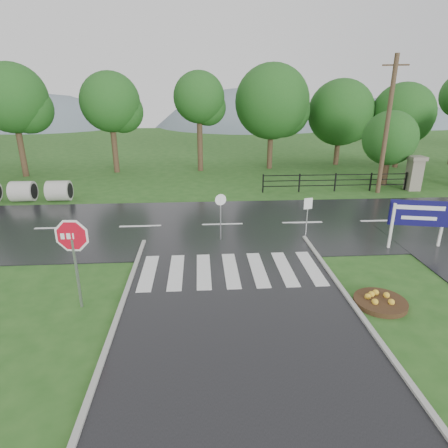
{
  "coord_description": "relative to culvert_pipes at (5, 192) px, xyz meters",
  "views": [
    {
      "loc": [
        -1.08,
        -7.29,
        6.31
      ],
      "look_at": [
        -0.19,
        6.0,
        1.5
      ],
      "focal_mm": 30.0,
      "sensor_mm": 36.0,
      "label": 1
    }
  ],
  "objects": [
    {
      "name": "flower_bed",
      "position": [
        17.07,
        -12.55,
        -0.48
      ],
      "size": [
        1.6,
        1.6,
        0.32
      ],
      "color": "#332111",
      "rests_on": "ground"
    },
    {
      "name": "reg_sign_small",
      "position": [
        16.29,
        -6.84,
        0.73
      ],
      "size": [
        0.4,
        0.11,
        1.84
      ],
      "color": "#939399",
      "rests_on": "ground"
    },
    {
      "name": "entrance_tree_left",
      "position": [
        24.4,
        2.5,
        2.61
      ],
      "size": [
        3.6,
        3.6,
        5.03
      ],
      "color": "#3D2B1C",
      "rests_on": "ground"
    },
    {
      "name": "treeline",
      "position": [
        13.63,
        9.0,
        -0.6
      ],
      "size": [
        83.2,
        5.2,
        10.0
      ],
      "color": "#174A16",
      "rests_on": "ground"
    },
    {
      "name": "ground",
      "position": [
        12.63,
        -15.0,
        -0.6
      ],
      "size": [
        120.0,
        120.0,
        0.0
      ],
      "primitive_type": "plane",
      "color": "#26541C",
      "rests_on": "ground"
    },
    {
      "name": "culvert_pipes",
      "position": [
        0.0,
        0.0,
        0.0
      ],
      "size": [
        7.6,
        1.2,
        1.2
      ],
      "color": "#9E9B93",
      "rests_on": "ground"
    },
    {
      "name": "stop_sign",
      "position": [
        7.85,
        -12.05,
        1.48
      ],
      "size": [
        1.34,
        0.15,
        3.02
      ],
      "color": "#939399",
      "rests_on": "ground"
    },
    {
      "name": "hills",
      "position": [
        16.12,
        50.0,
        -16.14
      ],
      "size": [
        102.0,
        48.0,
        48.0
      ],
      "color": "slate",
      "rests_on": "ground"
    },
    {
      "name": "crosswalk",
      "position": [
        12.63,
        -10.0,
        -0.54
      ],
      "size": [
        6.5,
        2.8,
        0.02
      ],
      "color": "silver",
      "rests_on": "ground"
    },
    {
      "name": "utility_pole_east",
      "position": [
        23.07,
        0.5,
        3.61
      ],
      "size": [
        1.42,
        0.58,
        8.28
      ],
      "color": "#473523",
      "rests_on": "ground"
    },
    {
      "name": "fence_west",
      "position": [
        20.38,
        1.0,
        0.12
      ],
      "size": [
        9.58,
        0.08,
        1.2
      ],
      "color": "black",
      "rests_on": "ground"
    },
    {
      "name": "main_road",
      "position": [
        12.63,
        -5.0,
        -0.6
      ],
      "size": [
        90.0,
        8.0,
        0.04
      ],
      "primitive_type": "cube",
      "color": "black",
      "rests_on": "ground"
    },
    {
      "name": "estate_billboard",
      "position": [
        20.51,
        -8.32,
        0.82
      ],
      "size": [
        2.32,
        0.57,
        2.07
      ],
      "color": "silver",
      "rests_on": "ground"
    },
    {
      "name": "pillar_west",
      "position": [
        25.63,
        1.0,
        0.58
      ],
      "size": [
        1.0,
        1.0,
        2.24
      ],
      "color": "gray",
      "rests_on": "ground"
    },
    {
      "name": "reg_sign_round",
      "position": [
        12.43,
        -6.97,
        0.75
      ],
      "size": [
        0.48,
        0.14,
        2.12
      ],
      "color": "#939399",
      "rests_on": "ground"
    }
  ]
}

